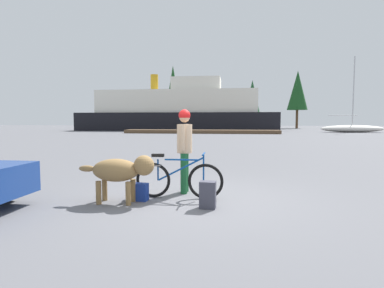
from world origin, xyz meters
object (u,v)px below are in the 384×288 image
(person_cyclist, at_px, (185,142))
(backpack, at_px, (208,195))
(bicycle, at_px, (178,179))
(sailboat_moored, at_px, (352,128))
(handbag_pannier, at_px, (139,192))
(dog, at_px, (121,171))
(ferry_boat, at_px, (178,111))

(person_cyclist, bearing_deg, backpack, -62.62)
(bicycle, distance_m, backpack, 0.91)
(bicycle, xyz_separation_m, backpack, (0.64, -0.63, -0.14))
(sailboat_moored, bearing_deg, bicycle, -113.67)
(handbag_pannier, height_order, sailboat_moored, sailboat_moored)
(dog, relative_size, backpack, 3.04)
(person_cyclist, distance_m, ferry_boat, 40.05)
(backpack, height_order, sailboat_moored, sailboat_moored)
(handbag_pannier, relative_size, ferry_boat, 0.01)
(person_cyclist, relative_size, ferry_boat, 0.06)
(dog, bearing_deg, person_cyclist, 43.68)
(bicycle, relative_size, dog, 1.20)
(backpack, relative_size, sailboat_moored, 0.05)
(bicycle, relative_size, sailboat_moored, 0.19)
(backpack, xyz_separation_m, handbag_pannier, (-1.35, 0.36, -0.07))
(ferry_boat, bearing_deg, bicycle, -79.93)
(backpack, bearing_deg, bicycle, 135.06)
(dog, height_order, sailboat_moored, sailboat_moored)
(handbag_pannier, distance_m, ferry_boat, 40.74)
(person_cyclist, bearing_deg, ferry_boat, 100.26)
(dog, height_order, backpack, dog)
(bicycle, height_order, ferry_boat, ferry_boat)
(backpack, distance_m, handbag_pannier, 1.39)
(bicycle, distance_m, handbag_pannier, 0.79)
(ferry_boat, bearing_deg, dog, -81.43)
(person_cyclist, bearing_deg, bicycle, -95.29)
(person_cyclist, xyz_separation_m, handbag_pannier, (-0.76, -0.78, -0.91))
(dog, xyz_separation_m, sailboat_moored, (16.59, 36.07, -0.10))
(bicycle, distance_m, dog, 1.14)
(backpack, bearing_deg, handbag_pannier, 165.19)
(dog, distance_m, backpack, 1.68)
(ferry_boat, relative_size, sailboat_moored, 3.06)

